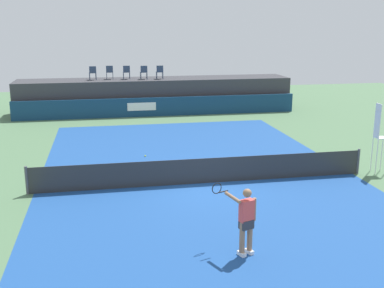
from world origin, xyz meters
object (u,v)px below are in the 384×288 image
net_post_near (27,180)px  net_post_far (358,161)px  spectator_chair_left (110,72)px  tennis_ball (145,156)px  umpire_chair (379,133)px  spectator_chair_right (144,72)px  tennis_player (246,219)px  spectator_chair_far_right (160,71)px  spectator_chair_far_left (93,72)px  spectator_chair_center (126,72)px

net_post_near → net_post_far: 12.40m
spectator_chair_left → tennis_ball: spectator_chair_left is taller
umpire_chair → net_post_near: size_ratio=2.76×
spectator_chair_right → tennis_player: 20.75m
net_post_far → tennis_ball: size_ratio=14.71×
spectator_chair_right → net_post_near: 16.12m
spectator_chair_far_right → tennis_ball: size_ratio=13.06×
spectator_chair_left → spectator_chair_far_right: bearing=-8.7°
spectator_chair_far_left → net_post_far: size_ratio=0.89×
net_post_near → spectator_chair_left: bearing=78.2°
spectator_chair_left → umpire_chair: spectator_chair_left is taller
umpire_chair → net_post_near: 13.22m
tennis_player → net_post_near: bearing=137.1°
spectator_chair_right → tennis_player: (0.63, -20.66, -1.73)m
spectator_chair_left → tennis_player: 21.36m
tennis_ball → umpire_chair: bearing=-24.7°
tennis_player → tennis_ball: tennis_player is taller
net_post_near → net_post_far: bearing=0.0°
tennis_ball → spectator_chair_center: bearing=90.6°
tennis_player → tennis_ball: (-1.63, 9.67, -0.92)m
spectator_chair_far_left → spectator_chair_left: same height
net_post_near → tennis_ball: 6.01m
spectator_chair_right → spectator_chair_left: bearing=168.7°
net_post_near → tennis_player: 8.30m
net_post_near → spectator_chair_far_right: bearing=66.6°
spectator_chair_right → umpire_chair: bearing=-62.7°
spectator_chair_center → umpire_chair: size_ratio=0.32×
spectator_chair_center → tennis_ball: bearing=-89.4°
spectator_chair_left → net_post_near: (-3.24, -15.46, -2.19)m
spectator_chair_far_right → tennis_ball: spectator_chair_far_right is taller
spectator_chair_left → net_post_near: 15.95m
spectator_chair_far_left → umpire_chair: spectator_chair_far_left is taller
spectator_chair_far_left → tennis_player: bearing=-79.4°
umpire_chair → tennis_player: size_ratio=1.56×
spectator_chair_right → tennis_player: spectator_chair_right is taller
net_post_near → tennis_player: (6.07, -5.65, 0.46)m
umpire_chair → net_post_far: (-0.78, -0.01, -1.09)m
spectator_chair_far_left → tennis_ball: bearing=-78.5°
spectator_chair_left → net_post_far: 18.10m
spectator_chair_far_right → umpire_chair: (6.70, -14.95, -1.11)m
umpire_chair → spectator_chair_far_left: bearing=125.9°
spectator_chair_left → tennis_ball: bearing=-84.0°
net_post_near → spectator_chair_right: bearing=70.1°
spectator_chair_left → tennis_ball: (1.20, -11.43, -2.66)m
spectator_chair_left → tennis_ball: 11.80m
spectator_chair_far_right → tennis_player: 20.69m
tennis_ball → spectator_chair_left: bearing=96.0°
spectator_chair_left → spectator_chair_center: 1.11m
spectator_chair_center → spectator_chair_far_right: size_ratio=1.00×
net_post_far → tennis_ball: 8.93m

